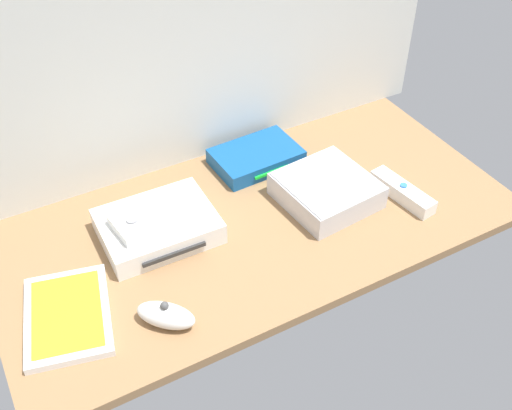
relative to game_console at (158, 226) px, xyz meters
The scene contains 9 objects.
ground_plane 19.00cm from the game_console, 16.57° to the right, with size 100.00×48.00×2.00cm, color #936D47.
back_wall 39.76cm from the game_console, 47.02° to the left, with size 110.00×1.20×64.00cm, color silver.
game_console is the anchor object (origin of this frame).
mini_computer 33.82cm from the game_console, 11.55° to the right, with size 18.46×18.46×5.30cm.
game_case 23.58cm from the game_console, 151.25° to the right, with size 17.65×21.64×1.56cm.
network_router 28.80cm from the game_console, 21.65° to the left, with size 18.48×12.93×3.40cm.
remote_wand 48.87cm from the game_console, 16.05° to the right, with size 5.57×15.15×3.40cm.
remote_nunchuk 21.15cm from the game_console, 108.61° to the right, with size 10.17×10.19×5.10cm.
remote_classic_pad 3.35cm from the game_console, 161.62° to the right, with size 15.27×9.71×2.40cm.
Camera 1 is at (-42.49, -77.23, 81.11)cm, focal length 43.41 mm.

